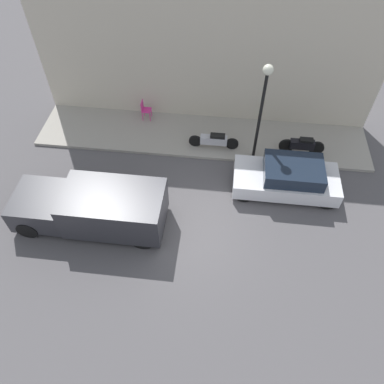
% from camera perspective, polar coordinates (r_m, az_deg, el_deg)
% --- Properties ---
extents(ground_plane, '(60.00, 60.00, 0.00)m').
position_cam_1_polar(ground_plane, '(13.48, -0.58, -5.75)').
color(ground_plane, '#514F51').
extents(sidewalk, '(2.72, 14.34, 0.13)m').
position_cam_1_polar(sidewalk, '(16.74, 1.50, 8.50)').
color(sidewalk, gray).
rests_on(sidewalk, ground_plane).
extents(building_facade, '(0.30, 14.34, 6.56)m').
position_cam_1_polar(building_facade, '(16.10, 2.30, 20.71)').
color(building_facade, beige).
rests_on(building_facade, ground_plane).
extents(parked_car, '(1.78, 3.96, 1.32)m').
position_cam_1_polar(parked_car, '(14.65, 14.36, 2.11)').
color(parked_car, silver).
rests_on(parked_car, ground_plane).
extents(delivery_van, '(1.97, 5.30, 1.61)m').
position_cam_1_polar(delivery_van, '(13.47, -15.00, -2.26)').
color(delivery_van, '#2D2D33').
rests_on(delivery_van, ground_plane).
extents(scooter_silver, '(0.30, 2.10, 0.70)m').
position_cam_1_polar(scooter_silver, '(15.89, 3.38, 7.88)').
color(scooter_silver, '#B7B7BF').
rests_on(scooter_silver, sidewalk).
extents(motorcycle_black, '(0.30, 1.86, 0.76)m').
position_cam_1_polar(motorcycle_black, '(16.25, 16.44, 6.88)').
color(motorcycle_black, black).
rests_on(motorcycle_black, sidewalk).
extents(streetlamp, '(0.37, 0.37, 4.20)m').
position_cam_1_polar(streetlamp, '(14.10, 10.84, 14.14)').
color(streetlamp, black).
rests_on(streetlamp, sidewalk).
extents(cafe_chair, '(0.40, 0.40, 0.91)m').
position_cam_1_polar(cafe_chair, '(17.40, -7.21, 12.45)').
color(cafe_chair, '#D8338C').
rests_on(cafe_chair, sidewalk).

